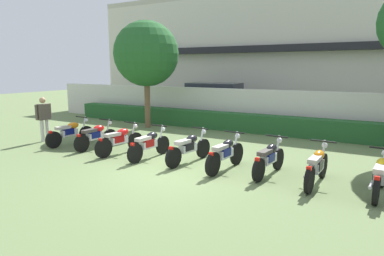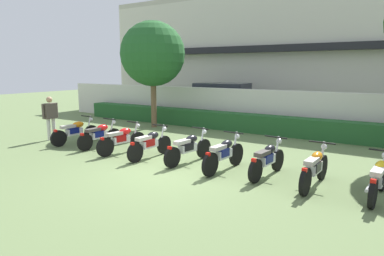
% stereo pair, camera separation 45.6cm
% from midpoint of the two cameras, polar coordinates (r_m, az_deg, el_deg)
% --- Properties ---
extents(ground, '(60.00, 60.00, 0.00)m').
position_cam_midpoint_polar(ground, '(8.77, -2.80, -7.44)').
color(ground, '#607547').
extents(building, '(24.89, 6.50, 7.02)m').
position_cam_midpoint_polar(building, '(21.69, 19.84, 11.83)').
color(building, beige).
rests_on(building, ground).
extents(compound_wall, '(23.64, 0.30, 1.75)m').
position_cam_midpoint_polar(compound_wall, '(14.79, 13.04, 2.99)').
color(compound_wall, silver).
rests_on(compound_wall, ground).
extents(hedge_row, '(18.91, 0.70, 0.75)m').
position_cam_midpoint_polar(hedge_row, '(14.20, 12.02, 0.71)').
color(hedge_row, '#235628').
rests_on(hedge_row, ground).
extents(parked_car, '(4.59, 2.27, 1.89)m').
position_cam_midpoint_polar(parked_car, '(17.88, 6.31, 4.58)').
color(parked_car, black).
rests_on(parked_car, ground).
extents(tree_near_inspector, '(2.86, 2.86, 4.71)m').
position_cam_midpoint_polar(tree_near_inspector, '(15.15, -5.84, 12.43)').
color(tree_near_inspector, brown).
rests_on(tree_near_inspector, ground).
extents(motorcycle_in_row_0, '(0.60, 1.89, 0.94)m').
position_cam_midpoint_polar(motorcycle_in_row_0, '(12.51, -18.33, -0.54)').
color(motorcycle_in_row_0, black).
rests_on(motorcycle_in_row_0, ground).
extents(motorcycle_in_row_1, '(0.60, 1.78, 0.94)m').
position_cam_midpoint_polar(motorcycle_in_row_1, '(11.65, -14.42, -1.12)').
color(motorcycle_in_row_1, black).
rests_on(motorcycle_in_row_1, ground).
extents(motorcycle_in_row_2, '(0.61, 1.84, 0.95)m').
position_cam_midpoint_polar(motorcycle_in_row_2, '(10.72, -10.71, -1.90)').
color(motorcycle_in_row_2, black).
rests_on(motorcycle_in_row_2, ground).
extents(motorcycle_in_row_3, '(0.60, 1.83, 0.94)m').
position_cam_midpoint_polar(motorcycle_in_row_3, '(10.00, -5.89, -2.67)').
color(motorcycle_in_row_3, black).
rests_on(motorcycle_in_row_3, ground).
extents(motorcycle_in_row_4, '(0.61, 1.92, 0.95)m').
position_cam_midpoint_polar(motorcycle_in_row_4, '(9.45, 0.78, -3.36)').
color(motorcycle_in_row_4, black).
rests_on(motorcycle_in_row_4, ground).
extents(motorcycle_in_row_5, '(0.60, 1.87, 0.96)m').
position_cam_midpoint_polar(motorcycle_in_row_5, '(8.78, 6.93, -4.41)').
color(motorcycle_in_row_5, black).
rests_on(motorcycle_in_row_5, ground).
extents(motorcycle_in_row_6, '(0.60, 1.78, 0.94)m').
position_cam_midpoint_polar(motorcycle_in_row_6, '(8.51, 14.20, -5.20)').
color(motorcycle_in_row_6, black).
rests_on(motorcycle_in_row_6, ground).
extents(motorcycle_in_row_7, '(0.60, 1.90, 0.96)m').
position_cam_midpoint_polar(motorcycle_in_row_7, '(8.10, 21.71, -6.34)').
color(motorcycle_in_row_7, black).
rests_on(motorcycle_in_row_7, ground).
extents(motorcycle_in_row_8, '(0.60, 1.78, 0.95)m').
position_cam_midpoint_polar(motorcycle_in_row_8, '(7.96, 30.70, -7.40)').
color(motorcycle_in_row_8, black).
rests_on(motorcycle_in_row_8, ground).
extents(inspector_person, '(0.22, 0.66, 1.62)m').
position_cam_midpoint_polar(inspector_person, '(13.41, -22.13, 2.13)').
color(inspector_person, silver).
rests_on(inspector_person, ground).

